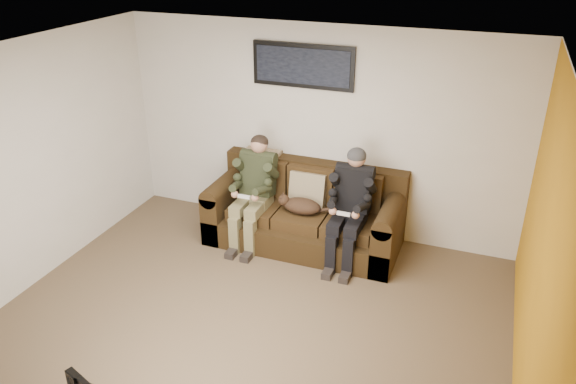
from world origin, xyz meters
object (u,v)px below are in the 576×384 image
at_px(person_right, 351,200).
at_px(framed_poster, 303,66).
at_px(person_left, 254,185).
at_px(sofa, 306,214).
at_px(cat, 300,205).

xyz_separation_m(person_right, framed_poster, (-0.80, 0.58, 1.35)).
relative_size(person_left, framed_poster, 1.06).
height_order(sofa, cat, sofa).
bearing_deg(person_left, framed_poster, 55.23).
bearing_deg(person_left, person_right, 0.02).
distance_m(sofa, person_right, 0.74).
bearing_deg(person_left, cat, 1.38).
distance_m(sofa, person_left, 0.74).
bearing_deg(framed_poster, person_right, -35.80).
height_order(sofa, person_right, person_right).
bearing_deg(framed_poster, sofa, -62.41).
bearing_deg(cat, person_left, -178.62).
bearing_deg(cat, person_right, -1.28).
xyz_separation_m(person_left, person_right, (1.20, 0.00, 0.00)).
distance_m(sofa, cat, 0.28).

